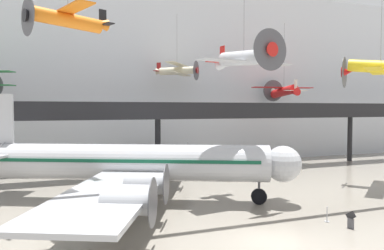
{
  "coord_description": "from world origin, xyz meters",
  "views": [
    {
      "loc": [
        -12.52,
        -19.21,
        8.0
      ],
      "look_at": [
        -1.95,
        8.27,
        6.68
      ],
      "focal_mm": 35.0,
      "sensor_mm": 36.0,
      "label": 1
    }
  ],
  "objects_px": {
    "suspended_plane_yellow_lowwing": "(381,67)",
    "suspended_plane_cream_biplane": "(177,70)",
    "stanchion_barrier": "(327,217)",
    "info_sign_pedestal": "(351,222)",
    "suspended_plane_orange_highwing": "(68,19)",
    "airliner_silver_main": "(129,163)",
    "suspended_plane_red_highwing": "(284,91)",
    "suspended_plane_silver_racer": "(244,58)"
  },
  "relations": [
    {
      "from": "suspended_plane_yellow_lowwing",
      "to": "suspended_plane_cream_biplane",
      "type": "height_order",
      "value": "suspended_plane_cream_biplane"
    },
    {
      "from": "suspended_plane_yellow_lowwing",
      "to": "stanchion_barrier",
      "type": "relative_size",
      "value": 9.27
    },
    {
      "from": "suspended_plane_yellow_lowwing",
      "to": "info_sign_pedestal",
      "type": "relative_size",
      "value": 8.05
    },
    {
      "from": "suspended_plane_cream_biplane",
      "to": "suspended_plane_orange_highwing",
      "type": "relative_size",
      "value": 1.14
    },
    {
      "from": "airliner_silver_main",
      "to": "suspended_plane_red_highwing",
      "type": "bearing_deg",
      "value": 54.31
    },
    {
      "from": "suspended_plane_yellow_lowwing",
      "to": "suspended_plane_red_highwing",
      "type": "distance_m",
      "value": 16.43
    },
    {
      "from": "suspended_plane_cream_biplane",
      "to": "suspended_plane_red_highwing",
      "type": "bearing_deg",
      "value": 35.07
    },
    {
      "from": "stanchion_barrier",
      "to": "info_sign_pedestal",
      "type": "height_order",
      "value": "info_sign_pedestal"
    },
    {
      "from": "airliner_silver_main",
      "to": "suspended_plane_silver_racer",
      "type": "distance_m",
      "value": 13.41
    },
    {
      "from": "suspended_plane_orange_highwing",
      "to": "suspended_plane_silver_racer",
      "type": "bearing_deg",
      "value": 159.9
    },
    {
      "from": "suspended_plane_red_highwing",
      "to": "suspended_plane_orange_highwing",
      "type": "height_order",
      "value": "suspended_plane_orange_highwing"
    },
    {
      "from": "airliner_silver_main",
      "to": "suspended_plane_yellow_lowwing",
      "type": "bearing_deg",
      "value": 20.11
    },
    {
      "from": "suspended_plane_red_highwing",
      "to": "suspended_plane_orange_highwing",
      "type": "relative_size",
      "value": 1.46
    },
    {
      "from": "suspended_plane_yellow_lowwing",
      "to": "suspended_plane_cream_biplane",
      "type": "relative_size",
      "value": 1.16
    },
    {
      "from": "suspended_plane_red_highwing",
      "to": "info_sign_pedestal",
      "type": "xyz_separation_m",
      "value": [
        -12.97,
        -26.37,
        -10.0
      ]
    },
    {
      "from": "suspended_plane_yellow_lowwing",
      "to": "stanchion_barrier",
      "type": "distance_m",
      "value": 19.99
    },
    {
      "from": "suspended_plane_cream_biplane",
      "to": "stanchion_barrier",
      "type": "distance_m",
      "value": 28.62
    },
    {
      "from": "airliner_silver_main",
      "to": "suspended_plane_orange_highwing",
      "type": "xyz_separation_m",
      "value": [
        -4.89,
        -2.55,
        11.14
      ]
    },
    {
      "from": "suspended_plane_red_highwing",
      "to": "info_sign_pedestal",
      "type": "distance_m",
      "value": 31.04
    },
    {
      "from": "airliner_silver_main",
      "to": "stanchion_barrier",
      "type": "xyz_separation_m",
      "value": [
        11.89,
        -10.64,
        -3.01
      ]
    },
    {
      "from": "airliner_silver_main",
      "to": "suspended_plane_orange_highwing",
      "type": "height_order",
      "value": "suspended_plane_orange_highwing"
    },
    {
      "from": "airliner_silver_main",
      "to": "suspended_plane_cream_biplane",
      "type": "distance_m",
      "value": 20.13
    },
    {
      "from": "suspended_plane_cream_biplane",
      "to": "info_sign_pedestal",
      "type": "height_order",
      "value": "suspended_plane_cream_biplane"
    },
    {
      "from": "suspended_plane_cream_biplane",
      "to": "stanchion_barrier",
      "type": "xyz_separation_m",
      "value": [
        2.43,
        -25.58,
        -12.61
      ]
    },
    {
      "from": "suspended_plane_silver_racer",
      "to": "suspended_plane_red_highwing",
      "type": "relative_size",
      "value": 0.85
    },
    {
      "from": "suspended_plane_yellow_lowwing",
      "to": "suspended_plane_orange_highwing",
      "type": "distance_m",
      "value": 30.64
    },
    {
      "from": "suspended_plane_silver_racer",
      "to": "info_sign_pedestal",
      "type": "relative_size",
      "value": 7.59
    },
    {
      "from": "suspended_plane_red_highwing",
      "to": "suspended_plane_orange_highwing",
      "type": "bearing_deg",
      "value": 125.55
    },
    {
      "from": "suspended_plane_red_highwing",
      "to": "info_sign_pedestal",
      "type": "bearing_deg",
      "value": 160.7
    },
    {
      "from": "info_sign_pedestal",
      "to": "suspended_plane_yellow_lowwing",
      "type": "bearing_deg",
      "value": 22.56
    },
    {
      "from": "suspended_plane_yellow_lowwing",
      "to": "info_sign_pedestal",
      "type": "xyz_separation_m",
      "value": [
        -13.37,
        -10.04,
        -11.77
      ]
    },
    {
      "from": "airliner_silver_main",
      "to": "suspended_plane_silver_racer",
      "type": "relative_size",
      "value": 3.41
    },
    {
      "from": "suspended_plane_cream_biplane",
      "to": "stanchion_barrier",
      "type": "height_order",
      "value": "suspended_plane_cream_biplane"
    },
    {
      "from": "suspended_plane_cream_biplane",
      "to": "info_sign_pedestal",
      "type": "bearing_deg",
      "value": -45.37
    },
    {
      "from": "suspended_plane_silver_racer",
      "to": "stanchion_barrier",
      "type": "relative_size",
      "value": 8.74
    },
    {
      "from": "suspended_plane_silver_racer",
      "to": "suspended_plane_red_highwing",
      "type": "xyz_separation_m",
      "value": [
        15.68,
        16.54,
        -1.87
      ]
    },
    {
      "from": "info_sign_pedestal",
      "to": "suspended_plane_orange_highwing",
      "type": "bearing_deg",
      "value": 135.77
    },
    {
      "from": "suspended_plane_yellow_lowwing",
      "to": "suspended_plane_cream_biplane",
      "type": "xyz_separation_m",
      "value": [
        -16.21,
        17.33,
        0.71
      ]
    },
    {
      "from": "suspended_plane_orange_highwing",
      "to": "info_sign_pedestal",
      "type": "distance_m",
      "value": 24.29
    },
    {
      "from": "suspended_plane_silver_racer",
      "to": "suspended_plane_orange_highwing",
      "type": "bearing_deg",
      "value": -98.01
    },
    {
      "from": "suspended_plane_silver_racer",
      "to": "stanchion_barrier",
      "type": "distance_m",
      "value": 14.63
    },
    {
      "from": "suspended_plane_silver_racer",
      "to": "suspended_plane_red_highwing",
      "type": "height_order",
      "value": "suspended_plane_silver_racer"
    }
  ]
}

